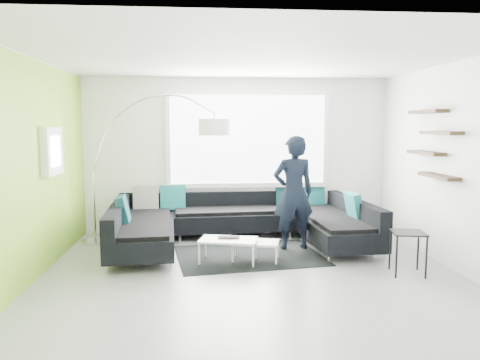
# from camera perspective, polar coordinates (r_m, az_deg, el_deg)

# --- Properties ---
(ground) EXTENTS (5.50, 5.50, 0.00)m
(ground) POSITION_cam_1_polar(r_m,az_deg,el_deg) (6.35, 1.33, -11.23)
(ground) COLOR gray
(ground) RESTS_ON ground
(room_shell) EXTENTS (5.54, 5.04, 2.82)m
(room_shell) POSITION_cam_1_polar(r_m,az_deg,el_deg) (6.25, 1.53, 5.36)
(room_shell) COLOR white
(room_shell) RESTS_ON ground
(sectional_sofa) EXTENTS (4.17, 2.74, 0.87)m
(sectional_sofa) POSITION_cam_1_polar(r_m,az_deg,el_deg) (7.58, -0.05, -5.28)
(sectional_sofa) COLOR black
(sectional_sofa) RESTS_ON ground
(rug) EXTENTS (2.32, 1.82, 0.01)m
(rug) POSITION_cam_1_polar(r_m,az_deg,el_deg) (7.12, 1.12, -9.18)
(rug) COLOR black
(rug) RESTS_ON ground
(coffee_table) EXTENTS (1.15, 0.82, 0.34)m
(coffee_table) POSITION_cam_1_polar(r_m,az_deg,el_deg) (6.80, 0.26, -8.51)
(coffee_table) COLOR white
(coffee_table) RESTS_ON ground
(arc_lamp) EXTENTS (2.37, 1.01, 2.46)m
(arc_lamp) POSITION_cam_1_polar(r_m,az_deg,el_deg) (8.00, -17.51, 1.19)
(arc_lamp) COLOR silver
(arc_lamp) RESTS_ON ground
(side_table) EXTENTS (0.48, 0.48, 0.57)m
(side_table) POSITION_cam_1_polar(r_m,az_deg,el_deg) (6.60, 19.75, -8.38)
(side_table) COLOR black
(side_table) RESTS_ON ground
(person) EXTENTS (0.76, 0.59, 1.80)m
(person) POSITION_cam_1_polar(r_m,az_deg,el_deg) (7.38, 6.53, -1.58)
(person) COLOR black
(person) RESTS_ON ground
(laptop) EXTENTS (0.35, 0.26, 0.02)m
(laptop) POSITION_cam_1_polar(r_m,az_deg,el_deg) (6.72, -1.40, -7.11)
(laptop) COLOR black
(laptop) RESTS_ON coffee_table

